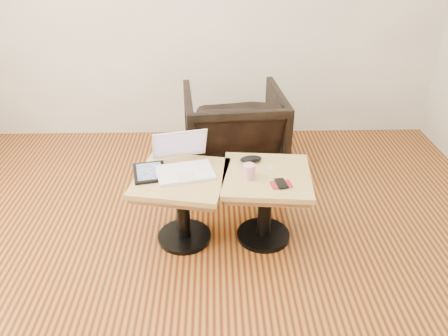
{
  "coord_description": "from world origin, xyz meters",
  "views": [
    {
      "loc": [
        0.09,
        -1.87,
        1.94
      ],
      "look_at": [
        0.15,
        0.52,
        0.56
      ],
      "focal_mm": 35.0,
      "sensor_mm": 36.0,
      "label": 1
    }
  ],
  "objects_px": {
    "side_table_left": "(182,192)",
    "side_table_right": "(266,191)",
    "laptop": "(183,163)",
    "striped_cup": "(249,172)",
    "armchair": "(233,132)"
  },
  "relations": [
    {
      "from": "side_table_left",
      "to": "side_table_right",
      "type": "distance_m",
      "value": 0.55
    },
    {
      "from": "laptop",
      "to": "side_table_right",
      "type": "bearing_deg",
      "value": -20.59
    },
    {
      "from": "striped_cup",
      "to": "armchair",
      "type": "bearing_deg",
      "value": 93.06
    },
    {
      "from": "laptop",
      "to": "armchair",
      "type": "distance_m",
      "value": 0.95
    },
    {
      "from": "side_table_left",
      "to": "armchair",
      "type": "distance_m",
      "value": 1.0
    },
    {
      "from": "side_table_right",
      "to": "striped_cup",
      "type": "distance_m",
      "value": 0.22
    },
    {
      "from": "striped_cup",
      "to": "armchair",
      "type": "height_order",
      "value": "armchair"
    },
    {
      "from": "striped_cup",
      "to": "armchair",
      "type": "relative_size",
      "value": 0.12
    },
    {
      "from": "side_table_right",
      "to": "laptop",
      "type": "xyz_separation_m",
      "value": [
        -0.54,
        0.07,
        0.18
      ]
    },
    {
      "from": "side_table_right",
      "to": "armchair",
      "type": "relative_size",
      "value": 0.75
    },
    {
      "from": "side_table_right",
      "to": "striped_cup",
      "type": "relative_size",
      "value": 6.29
    },
    {
      "from": "side_table_right",
      "to": "striped_cup",
      "type": "height_order",
      "value": "striped_cup"
    },
    {
      "from": "armchair",
      "to": "side_table_left",
      "type": "bearing_deg",
      "value": 62.86
    },
    {
      "from": "side_table_left",
      "to": "laptop",
      "type": "distance_m",
      "value": 0.19
    },
    {
      "from": "laptop",
      "to": "side_table_left",
      "type": "bearing_deg",
      "value": -112.67
    }
  ]
}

